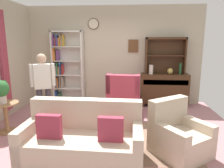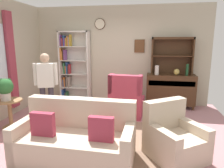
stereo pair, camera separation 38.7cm
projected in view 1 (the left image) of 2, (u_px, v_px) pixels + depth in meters
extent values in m
cube|color=#B27A7F|center=(106.00, 131.00, 4.26)|extent=(5.40, 4.60, 0.02)
cube|color=#BCB299|center=(114.00, 56.00, 6.05)|extent=(5.00, 0.06, 2.80)
cylinder|color=beige|center=(93.00, 24.00, 5.87)|extent=(0.28, 0.03, 0.28)
torus|color=#382314|center=(93.00, 24.00, 5.87)|extent=(0.31, 0.02, 0.31)
cube|color=brown|center=(133.00, 46.00, 5.90)|extent=(0.28, 0.03, 0.36)
cube|color=#9E3847|center=(4.00, 62.00, 4.76)|extent=(0.08, 0.24, 2.30)
cube|color=#846651|center=(115.00, 138.00, 3.95)|extent=(2.83, 1.77, 0.01)
cube|color=silver|center=(54.00, 68.00, 6.07)|extent=(0.04, 0.30, 2.10)
cube|color=silver|center=(83.00, 68.00, 6.00)|extent=(0.04, 0.30, 2.10)
cube|color=silver|center=(67.00, 31.00, 5.83)|extent=(0.90, 0.30, 0.04)
cube|color=silver|center=(70.00, 102.00, 6.25)|extent=(0.90, 0.30, 0.04)
cube|color=silver|center=(70.00, 67.00, 6.18)|extent=(0.90, 0.01, 2.10)
cube|color=silver|center=(69.00, 88.00, 6.16)|extent=(0.86, 0.30, 0.02)
cube|color=#284C8C|center=(57.00, 96.00, 6.22)|extent=(0.04, 0.20, 0.31)
cube|color=#284C8C|center=(58.00, 97.00, 6.23)|extent=(0.03, 0.15, 0.23)
cube|color=#3F3833|center=(59.00, 97.00, 6.22)|extent=(0.02, 0.21, 0.23)
cube|color=#337247|center=(60.00, 97.00, 6.22)|extent=(0.02, 0.20, 0.24)
cube|color=silver|center=(68.00, 75.00, 6.08)|extent=(0.86, 0.30, 0.02)
cube|color=#CC7233|center=(56.00, 83.00, 6.15)|extent=(0.03, 0.11, 0.25)
cube|color=#284C8C|center=(57.00, 84.00, 6.14)|extent=(0.03, 0.17, 0.23)
cube|color=#CC7233|center=(58.00, 83.00, 6.13)|extent=(0.03, 0.16, 0.30)
cube|color=#3F3833|center=(59.00, 84.00, 6.14)|extent=(0.04, 0.11, 0.24)
cube|color=gray|center=(61.00, 82.00, 6.12)|extent=(0.03, 0.16, 0.35)
cube|color=#CC7233|center=(62.00, 83.00, 6.13)|extent=(0.02, 0.11, 0.26)
cube|color=gray|center=(63.00, 82.00, 6.12)|extent=(0.04, 0.23, 0.32)
cube|color=silver|center=(68.00, 61.00, 5.99)|extent=(0.86, 0.30, 0.02)
cube|color=gray|center=(55.00, 68.00, 6.05)|extent=(0.04, 0.21, 0.35)
cube|color=gray|center=(56.00, 70.00, 6.06)|extent=(0.04, 0.24, 0.24)
cube|color=#337247|center=(58.00, 69.00, 6.05)|extent=(0.04, 0.19, 0.32)
cube|color=#CC7233|center=(59.00, 70.00, 6.05)|extent=(0.04, 0.17, 0.23)
cube|color=#284C8C|center=(61.00, 68.00, 6.04)|extent=(0.03, 0.24, 0.35)
cube|color=#3F3833|center=(62.00, 70.00, 6.05)|extent=(0.02, 0.17, 0.23)
cube|color=#B22D33|center=(63.00, 70.00, 6.04)|extent=(0.03, 0.17, 0.28)
cube|color=silver|center=(67.00, 47.00, 5.91)|extent=(0.86, 0.30, 0.02)
cube|color=#CC7233|center=(54.00, 54.00, 5.97)|extent=(0.04, 0.19, 0.35)
cube|color=#CC7233|center=(56.00, 56.00, 5.98)|extent=(0.03, 0.20, 0.26)
cube|color=#3F3833|center=(57.00, 55.00, 5.97)|extent=(0.02, 0.15, 0.32)
cube|color=#723F7F|center=(58.00, 55.00, 5.97)|extent=(0.03, 0.23, 0.30)
cube|color=#723F7F|center=(53.00, 41.00, 5.89)|extent=(0.04, 0.12, 0.32)
cube|color=#3F3833|center=(55.00, 42.00, 5.89)|extent=(0.03, 0.13, 0.24)
cube|color=#B22D33|center=(56.00, 42.00, 5.89)|extent=(0.02, 0.20, 0.24)
cube|color=#284C8C|center=(57.00, 41.00, 5.88)|extent=(0.04, 0.17, 0.30)
cube|color=#723F7F|center=(58.00, 42.00, 5.89)|extent=(0.03, 0.22, 0.24)
cube|color=gold|center=(60.00, 42.00, 5.88)|extent=(0.03, 0.17, 0.24)
cube|color=#CC7233|center=(61.00, 41.00, 5.87)|extent=(0.03, 0.13, 0.30)
cube|color=gray|center=(62.00, 42.00, 5.87)|extent=(0.03, 0.17, 0.27)
cube|color=gold|center=(63.00, 40.00, 5.86)|extent=(0.04, 0.14, 0.33)
cube|color=#422816|center=(164.00, 88.00, 5.85)|extent=(1.30, 0.45, 0.82)
cube|color=#422816|center=(143.00, 105.00, 5.82)|extent=(0.06, 0.06, 0.10)
cube|color=#422816|center=(186.00, 106.00, 5.72)|extent=(0.06, 0.06, 0.10)
cube|color=#422816|center=(142.00, 101.00, 6.16)|extent=(0.06, 0.06, 0.10)
cube|color=#422816|center=(183.00, 102.00, 6.07)|extent=(0.06, 0.06, 0.10)
cube|color=#352012|center=(166.00, 83.00, 5.59)|extent=(1.20, 0.01, 0.14)
cube|color=#422816|center=(146.00, 55.00, 5.79)|extent=(0.04, 0.26, 1.00)
cube|color=#422816|center=(185.00, 56.00, 5.70)|extent=(0.04, 0.26, 1.00)
cube|color=#422816|center=(166.00, 38.00, 5.65)|extent=(1.10, 0.26, 0.06)
cube|color=#422816|center=(165.00, 56.00, 5.74)|extent=(1.06, 0.26, 0.02)
cube|color=#422816|center=(165.00, 55.00, 5.86)|extent=(1.10, 0.01, 1.00)
cylinder|color=beige|center=(151.00, 70.00, 5.69)|extent=(0.11, 0.11, 0.25)
ellipsoid|color=tan|center=(170.00, 71.00, 5.67)|extent=(0.15, 0.15, 0.17)
cylinder|color=#194223|center=(180.00, 69.00, 5.62)|extent=(0.07, 0.07, 0.31)
cube|color=beige|center=(82.00, 149.00, 3.15)|extent=(1.82, 0.88, 0.42)
cube|color=beige|center=(86.00, 113.00, 3.38)|extent=(1.80, 0.23, 0.48)
cube|color=beige|center=(30.00, 140.00, 3.22)|extent=(0.16, 0.85, 0.60)
cube|color=beige|center=(137.00, 146.00, 3.05)|extent=(0.16, 0.85, 0.60)
cube|color=#A33347|center=(49.00, 127.00, 3.00)|extent=(0.36, 0.11, 0.36)
cube|color=#A33347|center=(111.00, 129.00, 2.91)|extent=(0.36, 0.11, 0.36)
cube|color=white|center=(86.00, 99.00, 3.33)|extent=(0.36, 0.19, 0.00)
cube|color=beige|center=(180.00, 143.00, 3.34)|extent=(1.06, 1.07, 0.40)
cube|color=beige|center=(168.00, 112.00, 3.50)|extent=(0.71, 0.58, 0.48)
cube|color=beige|center=(167.00, 144.00, 3.17)|extent=(0.57, 0.72, 0.55)
cube|color=beige|center=(193.00, 134.00, 3.48)|extent=(0.57, 0.72, 0.55)
cube|color=#A33347|center=(124.00, 106.00, 5.22)|extent=(0.85, 0.87, 0.42)
cube|color=#A33347|center=(123.00, 88.00, 4.83)|extent=(0.79, 0.27, 0.63)
cube|color=#A33347|center=(138.00, 84.00, 4.79)|extent=(0.12, 0.29, 0.44)
cube|color=#A33347|center=(109.00, 83.00, 4.90)|extent=(0.12, 0.29, 0.44)
cylinder|color=#997047|center=(5.00, 103.00, 4.10)|extent=(0.52, 0.52, 0.03)
cylinder|color=#997047|center=(6.00, 118.00, 4.16)|extent=(0.08, 0.08, 0.59)
cylinder|color=#997047|center=(8.00, 131.00, 4.22)|extent=(0.36, 0.36, 0.03)
cylinder|color=beige|center=(1.00, 99.00, 4.04)|extent=(0.19, 0.19, 0.16)
sphere|color=#2D6B33|center=(0.00, 89.00, 4.00)|extent=(0.33, 0.33, 0.33)
ellipsoid|color=#2D6B33|center=(5.00, 86.00, 4.10)|extent=(0.10, 0.06, 0.23)
cylinder|color=#38333D|center=(40.00, 107.00, 4.51)|extent=(0.15, 0.15, 0.82)
cylinder|color=#38333D|center=(49.00, 106.00, 4.56)|extent=(0.15, 0.15, 0.82)
cube|color=silver|center=(43.00, 76.00, 4.40)|extent=(0.39, 0.31, 0.52)
sphere|color=tan|center=(41.00, 58.00, 4.32)|extent=(0.26, 0.26, 0.20)
cylinder|color=silver|center=(31.00, 76.00, 4.34)|extent=(0.10, 0.10, 0.48)
cylinder|color=silver|center=(53.00, 75.00, 4.45)|extent=(0.10, 0.10, 0.48)
cube|color=#422816|center=(103.00, 118.00, 3.89)|extent=(0.80, 0.50, 0.03)
cube|color=#422816|center=(82.00, 132.00, 3.75)|extent=(0.05, 0.05, 0.39)
cube|color=#422816|center=(123.00, 134.00, 3.69)|extent=(0.05, 0.05, 0.39)
cube|color=#422816|center=(87.00, 123.00, 4.18)|extent=(0.05, 0.05, 0.39)
cube|color=#422816|center=(123.00, 124.00, 4.12)|extent=(0.05, 0.05, 0.39)
cube|color=#CC7233|center=(102.00, 114.00, 3.98)|extent=(0.18, 0.15, 0.03)
cube|color=#B22D33|center=(102.00, 113.00, 3.97)|extent=(0.22, 0.15, 0.02)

